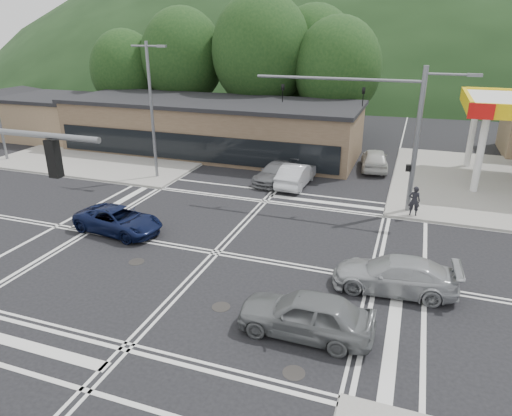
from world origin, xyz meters
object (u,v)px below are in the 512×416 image
(pedestrian, at_px, (414,201))
(car_silver_east, at_px, (395,275))
(car_queue_b, at_px, (375,159))
(car_grey_center, at_px, (306,314))
(car_blue_west, at_px, (118,220))
(car_queue_a, at_px, (296,174))
(car_northbound, at_px, (276,173))

(pedestrian, bearing_deg, car_silver_east, 84.05)
(car_queue_b, distance_m, pedestrian, 9.21)
(car_queue_b, bearing_deg, car_grey_center, 81.69)
(car_silver_east, bearing_deg, car_blue_west, -97.91)
(car_silver_east, height_order, car_queue_a, car_queue_a)
(car_grey_center, relative_size, pedestrian, 2.77)
(car_silver_east, bearing_deg, pedestrian, 173.28)
(car_queue_a, bearing_deg, car_queue_b, -127.05)
(car_silver_east, bearing_deg, car_grey_center, -37.56)
(car_grey_center, xyz_separation_m, car_queue_b, (0.15, 20.71, -0.01))
(car_blue_west, xyz_separation_m, car_queue_a, (6.63, 10.23, 0.10))
(car_blue_west, xyz_separation_m, car_grey_center, (10.98, -5.00, 0.14))
(car_grey_center, bearing_deg, car_northbound, -159.10)
(car_silver_east, height_order, pedestrian, pedestrian)
(car_queue_a, relative_size, car_queue_b, 1.00)
(car_blue_west, xyz_separation_m, car_silver_east, (13.63, -1.12, 0.05))
(car_blue_west, relative_size, car_queue_b, 1.03)
(car_queue_a, bearing_deg, car_blue_west, 59.40)
(car_grey_center, relative_size, car_queue_b, 1.01)
(car_blue_west, height_order, car_grey_center, car_grey_center)
(car_blue_west, distance_m, pedestrian, 15.77)
(car_silver_east, bearing_deg, car_queue_a, -151.57)
(car_silver_east, relative_size, car_queue_b, 1.06)
(pedestrian, bearing_deg, car_grey_center, 72.84)
(car_queue_b, bearing_deg, car_blue_west, 46.79)
(car_queue_a, height_order, pedestrian, pedestrian)
(car_silver_east, height_order, car_queue_b, car_queue_b)
(car_silver_east, relative_size, pedestrian, 2.89)
(car_blue_west, distance_m, car_silver_east, 13.68)
(car_queue_a, distance_m, car_northbound, 1.53)
(car_silver_east, height_order, car_northbound, car_silver_east)
(car_queue_a, relative_size, car_northbound, 1.03)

